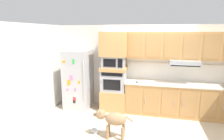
% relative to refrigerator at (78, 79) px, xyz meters
% --- Properties ---
extents(ground_plane, '(9.60, 9.60, 0.00)m').
position_rel_refrigerator_xyz_m(ground_plane, '(2.02, -0.68, -0.88)').
color(ground_plane, beige).
extents(back_kitchen_wall, '(6.20, 0.12, 2.50)m').
position_rel_refrigerator_xyz_m(back_kitchen_wall, '(2.02, 0.43, 0.37)').
color(back_kitchen_wall, silver).
rests_on(back_kitchen_wall, ground).
extents(side_panel_left, '(0.12, 7.10, 2.50)m').
position_rel_refrigerator_xyz_m(side_panel_left, '(-0.78, -0.68, 0.37)').
color(side_panel_left, silver).
rests_on(side_panel_left, ground).
extents(refrigerator, '(0.76, 0.73, 1.76)m').
position_rel_refrigerator_xyz_m(refrigerator, '(0.00, 0.00, 0.00)').
color(refrigerator, '#ADADB2').
rests_on(refrigerator, ground).
extents(oven_base_cabinet, '(0.74, 0.62, 0.60)m').
position_rel_refrigerator_xyz_m(oven_base_cabinet, '(1.10, 0.07, -0.58)').
color(oven_base_cabinet, tan).
rests_on(oven_base_cabinet, ground).
extents(built_in_oven, '(0.70, 0.62, 0.60)m').
position_rel_refrigerator_xyz_m(built_in_oven, '(1.10, 0.07, 0.02)').
color(built_in_oven, '#A8AAAF').
rests_on(built_in_oven, oven_base_cabinet).
extents(appliance_mid_shelf, '(0.74, 0.62, 0.10)m').
position_rel_refrigerator_xyz_m(appliance_mid_shelf, '(1.10, 0.07, 0.37)').
color(appliance_mid_shelf, tan).
rests_on(appliance_mid_shelf, built_in_oven).
extents(microwave, '(0.64, 0.54, 0.32)m').
position_rel_refrigerator_xyz_m(microwave, '(1.10, 0.07, 0.58)').
color(microwave, '#A8AAAF').
rests_on(microwave, appliance_mid_shelf).
extents(appliance_upper_cabinet, '(0.74, 0.62, 0.68)m').
position_rel_refrigerator_xyz_m(appliance_upper_cabinet, '(1.10, 0.07, 1.08)').
color(appliance_upper_cabinet, tan).
rests_on(appliance_upper_cabinet, microwave).
extents(lower_cabinet_run, '(2.88, 0.63, 0.88)m').
position_rel_refrigerator_xyz_m(lower_cabinet_run, '(2.91, 0.07, -0.44)').
color(lower_cabinet_run, tan).
rests_on(lower_cabinet_run, ground).
extents(countertop_slab, '(2.92, 0.64, 0.04)m').
position_rel_refrigerator_xyz_m(countertop_slab, '(2.91, 0.07, 0.02)').
color(countertop_slab, silver).
rests_on(countertop_slab, lower_cabinet_run).
extents(backsplash_panel, '(2.92, 0.02, 0.50)m').
position_rel_refrigerator_xyz_m(backsplash_panel, '(2.91, 0.36, 0.29)').
color(backsplash_panel, white).
rests_on(backsplash_panel, countertop_slab).
extents(upper_cabinet_with_hood, '(2.88, 0.48, 0.88)m').
position_rel_refrigerator_xyz_m(upper_cabinet_with_hood, '(2.92, 0.19, 1.02)').
color(upper_cabinet_with_hood, tan).
rests_on(upper_cabinet_with_hood, backsplash_panel).
extents(screwdriver, '(0.17, 0.16, 0.03)m').
position_rel_refrigerator_xyz_m(screwdriver, '(1.79, -0.10, 0.05)').
color(screwdriver, black).
rests_on(screwdriver, countertop_slab).
extents(dog, '(0.89, 0.29, 0.67)m').
position_rel_refrigerator_xyz_m(dog, '(1.38, -1.46, -0.43)').
color(dog, '#997551').
rests_on(dog, ground).
extents(dog_food_bowl, '(0.20, 0.20, 0.06)m').
position_rel_refrigerator_xyz_m(dog_food_bowl, '(0.95, -1.30, -0.85)').
color(dog_food_bowl, '#B2B7BC').
rests_on(dog_food_bowl, ground).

